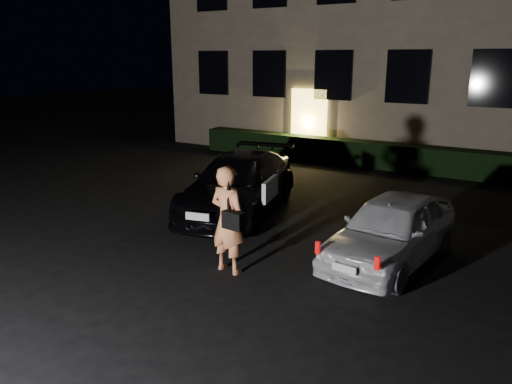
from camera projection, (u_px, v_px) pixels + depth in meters
The scene contains 5 objects.
ground at pixel (205, 293), 7.95m from camera, with size 80.00×80.00×0.00m, color black.
hedge at pixel (398, 157), 16.46m from camera, with size 15.00×0.70×0.85m, color black.
sedan at pixel (239, 183), 12.01m from camera, with size 2.99×5.03×1.37m.
hatch at pixel (391, 229), 9.02m from camera, with size 1.83×3.75×1.23m.
man at pixel (228, 220), 8.50m from camera, with size 0.79×0.52×1.89m.
Camera 1 is at (4.49, -5.74, 3.63)m, focal length 35.00 mm.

